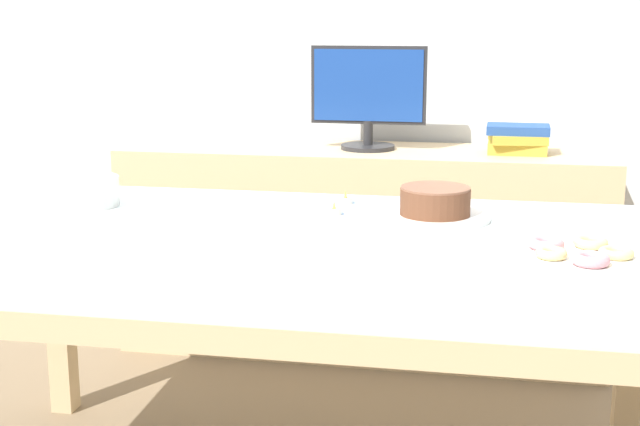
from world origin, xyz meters
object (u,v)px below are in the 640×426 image
at_px(cake_chocolate_round, 435,205).
at_px(pastry_platter, 578,256).
at_px(computer_monitor, 368,98).
at_px(plate_stack, 81,191).
at_px(tealight_near_front, 334,211).
at_px(book_stack, 518,139).
at_px(tealight_right_edge, 345,200).

distance_m(cake_chocolate_round, pastry_platter, 0.48).
xyz_separation_m(computer_monitor, plate_stack, (-0.67, -0.98, -0.18)).
bearing_deg(tealight_near_front, cake_chocolate_round, -0.26).
height_order(book_stack, pastry_platter, book_stack).
height_order(pastry_platter, tealight_right_edge, same).
bearing_deg(tealight_near_front, book_stack, 62.50).
bearing_deg(cake_chocolate_round, tealight_near_front, 179.74).
bearing_deg(plate_stack, tealight_near_front, 1.57).
bearing_deg(pastry_platter, tealight_near_front, 149.54).
height_order(book_stack, tealight_near_front, book_stack).
xyz_separation_m(pastry_platter, tealight_right_edge, (-0.59, 0.50, -0.00)).
bearing_deg(book_stack, tealight_right_edge, -121.18).
distance_m(plate_stack, tealight_near_front, 0.72).
bearing_deg(book_stack, computer_monitor, -179.85).
height_order(computer_monitor, pastry_platter, computer_monitor).
bearing_deg(book_stack, pastry_platter, -85.73).
relative_size(cake_chocolate_round, pastry_platter, 0.86).
xyz_separation_m(cake_chocolate_round, tealight_right_edge, (-0.26, 0.15, -0.03)).
bearing_deg(plate_stack, tealight_right_edge, 12.93).
xyz_separation_m(book_stack, cake_chocolate_round, (-0.23, -0.96, -0.05)).
bearing_deg(computer_monitor, pastry_platter, -64.01).
xyz_separation_m(pastry_platter, tealight_near_front, (-0.60, 0.35, -0.00)).
xyz_separation_m(computer_monitor, tealight_near_front, (0.04, -0.96, -0.21)).
xyz_separation_m(computer_monitor, cake_chocolate_round, (0.31, -0.96, -0.19)).
xyz_separation_m(cake_chocolate_round, plate_stack, (-0.98, -0.02, 0.00)).
relative_size(tealight_near_front, tealight_right_edge, 1.00).
bearing_deg(plate_stack, book_stack, 38.93).
relative_size(computer_monitor, plate_stack, 2.02).
height_order(tealight_near_front, tealight_right_edge, same).
distance_m(book_stack, plate_stack, 1.56).
relative_size(plate_stack, tealight_right_edge, 5.25).
relative_size(book_stack, cake_chocolate_round, 0.77).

